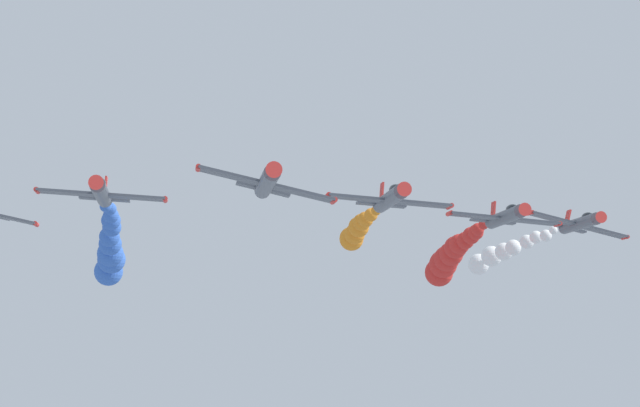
% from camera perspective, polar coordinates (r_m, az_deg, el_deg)
% --- Properties ---
extents(airplane_lead, '(9.40, 10.35, 3.07)m').
position_cam_1_polar(airplane_lead, '(78.65, -2.51, 1.06)').
color(airplane_lead, '#474C56').
extents(airplane_left_inner, '(9.56, 10.35, 2.40)m').
position_cam_1_polar(airplane_left_inner, '(88.53, 3.37, 0.25)').
color(airplane_left_inner, '#474C56').
extents(smoke_trail_left_inner, '(2.17, 13.61, 2.70)m').
position_cam_1_polar(smoke_trail_left_inner, '(104.25, 1.77, -1.30)').
color(smoke_trail_left_inner, orange).
extents(airplane_right_inner, '(9.56, 10.35, 2.35)m').
position_cam_1_polar(airplane_right_inner, '(87.89, -10.35, 0.53)').
color(airplane_right_inner, '#474C56').
extents(smoke_trail_right_inner, '(3.06, 21.99, 5.81)m').
position_cam_1_polar(smoke_trail_right_inner, '(110.16, -9.94, -2.30)').
color(smoke_trail_right_inner, blue).
extents(airplane_left_outer, '(9.56, 10.35, 2.45)m').
position_cam_1_polar(airplane_left_outer, '(99.77, 8.82, -0.61)').
color(airplane_left_outer, '#474C56').
extents(smoke_trail_left_outer, '(2.93, 19.65, 5.04)m').
position_cam_1_polar(smoke_trail_left_outer, '(119.07, 6.16, -2.57)').
color(smoke_trail_left_outer, red).
extents(airplane_trailing, '(9.38, 10.35, 3.13)m').
position_cam_1_polar(airplane_trailing, '(112.37, 12.26, -0.92)').
color(airplane_trailing, '#474C56').
extents(smoke_trail_trailing, '(5.07, 18.12, 3.82)m').
position_cam_1_polar(smoke_trail_trailing, '(130.49, 8.51, -2.38)').
color(smoke_trail_trailing, white).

